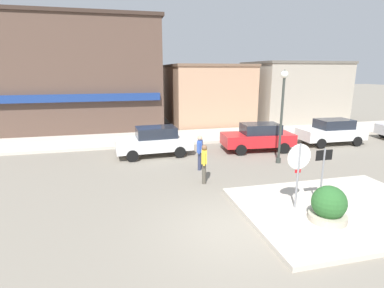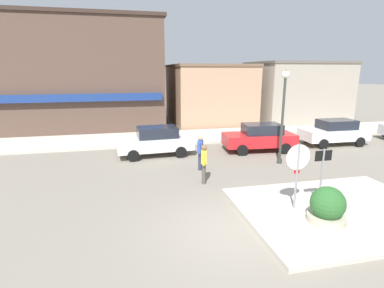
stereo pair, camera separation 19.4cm
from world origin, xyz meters
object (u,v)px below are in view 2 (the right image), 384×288
(lamp_post, at_px, (284,104))
(pedestrian_crossing_near, at_px, (200,152))
(stop_sign, at_px, (297,168))
(parked_car_nearest, at_px, (155,141))
(parked_car_third, at_px, (334,132))
(planter, at_px, (327,209))
(one_way_sign, at_px, (322,172))
(parked_car_second, at_px, (260,137))
(pedestrian_crossing_far, at_px, (204,163))

(lamp_post, relative_size, pedestrian_crossing_near, 2.82)
(lamp_post, bearing_deg, stop_sign, -113.85)
(parked_car_nearest, bearing_deg, parked_car_third, -0.15)
(planter, xyz_separation_m, parked_car_nearest, (-4.10, 8.77, 0.25))
(planter, relative_size, parked_car_nearest, 0.30)
(lamp_post, bearing_deg, pedestrian_crossing_near, -178.98)
(one_way_sign, xyz_separation_m, parked_car_third, (6.51, 7.80, -0.52))
(parked_car_nearest, bearing_deg, parked_car_second, -3.67)
(planter, distance_m, parked_car_third, 11.15)
(planter, xyz_separation_m, lamp_post, (1.75, 5.96, 2.40))
(stop_sign, relative_size, lamp_post, 0.51)
(one_way_sign, relative_size, pedestrian_crossing_near, 1.30)
(lamp_post, height_order, parked_car_third, lamp_post)
(one_way_sign, relative_size, parked_car_third, 0.52)
(parked_car_third, bearing_deg, stop_sign, -133.58)
(stop_sign, height_order, one_way_sign, stop_sign)
(parked_car_third, bearing_deg, parked_car_nearest, 179.85)
(one_way_sign, distance_m, parked_car_third, 10.17)
(parked_car_third, relative_size, pedestrian_crossing_near, 2.50)
(pedestrian_crossing_near, relative_size, pedestrian_crossing_far, 1.00)
(stop_sign, height_order, parked_car_nearest, stop_sign)
(lamp_post, xyz_separation_m, pedestrian_crossing_near, (-4.09, -0.07, -2.09))
(parked_car_third, bearing_deg, one_way_sign, -129.85)
(parked_car_second, bearing_deg, parked_car_nearest, 176.33)
(one_way_sign, bearing_deg, parked_car_nearest, 119.96)
(one_way_sign, bearing_deg, stop_sign, 175.57)
(parked_car_nearest, height_order, pedestrian_crossing_near, pedestrian_crossing_near)
(parked_car_nearest, xyz_separation_m, parked_car_third, (11.02, -0.03, 0.00))
(parked_car_second, bearing_deg, lamp_post, -91.06)
(parked_car_third, xyz_separation_m, pedestrian_crossing_near, (-9.26, -2.86, 0.06))
(pedestrian_crossing_far, bearing_deg, pedestrian_crossing_near, 80.74)
(one_way_sign, relative_size, parked_car_nearest, 0.51)
(one_way_sign, relative_size, pedestrian_crossing_far, 1.30)
(parked_car_second, bearing_deg, planter, -102.05)
(pedestrian_crossing_near, xyz_separation_m, pedestrian_crossing_far, (-0.28, -1.69, 0.00))
(parked_car_nearest, height_order, pedestrian_crossing_far, pedestrian_crossing_far)
(parked_car_second, bearing_deg, parked_car_third, 3.90)
(parked_car_second, xyz_separation_m, pedestrian_crossing_near, (-4.14, -2.51, 0.06))
(planter, bearing_deg, pedestrian_crossing_near, 111.71)
(pedestrian_crossing_far, bearing_deg, planter, -58.01)
(planter, xyz_separation_m, pedestrian_crossing_near, (-2.34, 5.89, 0.31))
(stop_sign, xyz_separation_m, parked_car_second, (2.23, 7.39, -0.71))
(one_way_sign, xyz_separation_m, pedestrian_crossing_near, (-2.75, 4.94, -0.46))
(stop_sign, distance_m, pedestrian_crossing_near, 5.28)
(parked_car_nearest, height_order, parked_car_second, same)
(lamp_post, height_order, pedestrian_crossing_near, lamp_post)
(one_way_sign, height_order, parked_car_nearest, one_way_sign)
(pedestrian_crossing_far, bearing_deg, stop_sign, -55.62)
(stop_sign, relative_size, planter, 1.88)
(planter, relative_size, lamp_post, 0.27)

